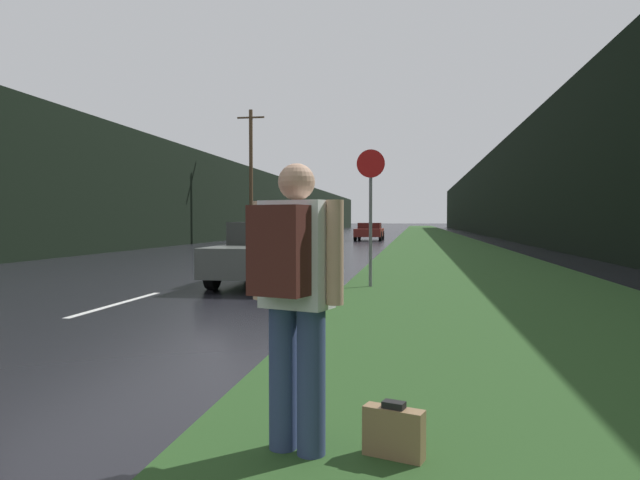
{
  "coord_description": "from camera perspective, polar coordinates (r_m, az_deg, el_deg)",
  "views": [
    {
      "loc": [
        5.05,
        -1.35,
        1.43
      ],
      "look_at": [
        2.47,
        14.03,
        0.9
      ],
      "focal_mm": 32.0,
      "sensor_mm": 36.0,
      "label": 1
    }
  ],
  "objects": [
    {
      "name": "utility_pole_far",
      "position": [
        37.48,
        -6.92,
        6.53
      ],
      "size": [
        1.8,
        0.24,
        8.61
      ],
      "color": "#4C3823",
      "rests_on": "ground_plane"
    },
    {
      "name": "grass_verge",
      "position": [
        41.4,
        11.55,
        -0.07
      ],
      "size": [
        6.0,
        240.0,
        0.02
      ],
      "primitive_type": "cube",
      "color": "#26471E",
      "rests_on": "ground_plane"
    },
    {
      "name": "car_passing_near",
      "position": [
        13.24,
        -4.87,
        -1.22
      ],
      "size": [
        1.99,
        4.61,
        1.4
      ],
      "rotation": [
        0.0,
        0.0,
        3.14
      ],
      "color": "#4C514C",
      "rests_on": "ground_plane"
    },
    {
      "name": "suitcase",
      "position": [
        3.61,
        7.38,
        -18.63
      ],
      "size": [
        0.38,
        0.22,
        0.36
      ],
      "rotation": [
        0.0,
        0.0,
        -0.31
      ],
      "color": "olive",
      "rests_on": "ground_plane"
    },
    {
      "name": "stop_sign",
      "position": [
        12.26,
        5.08,
        3.41
      ],
      "size": [
        0.6,
        0.07,
        2.95
      ],
      "color": "slate",
      "rests_on": "ground_plane"
    },
    {
      "name": "car_oncoming",
      "position": [
        35.79,
        -1.47,
        0.72
      ],
      "size": [
        2.02,
        4.0,
        1.31
      ],
      "color": "#4C514C",
      "rests_on": "ground_plane"
    },
    {
      "name": "lane_stripe_e",
      "position": [
        30.52,
        -0.02,
        -0.74
      ],
      "size": [
        0.12,
        3.0,
        0.01
      ],
      "primitive_type": "cube",
      "color": "silver",
      "rests_on": "ground_plane"
    },
    {
      "name": "lane_stripe_b",
      "position": [
        10.47,
        -19.52,
        -6.02
      ],
      "size": [
        0.12,
        3.0,
        0.01
      ],
      "primitive_type": "cube",
      "color": "silver",
      "rests_on": "ground_plane"
    },
    {
      "name": "hitchhiker_with_backpack",
      "position": [
        3.44,
        -2.65,
        -4.94
      ],
      "size": [
        0.59,
        0.51,
        1.78
      ],
      "rotation": [
        0.0,
        0.0,
        -0.31
      ],
      "color": "navy",
      "rests_on": "ground_plane"
    },
    {
      "name": "lane_stripe_c",
      "position": [
        16.9,
        -7.92,
        -2.93
      ],
      "size": [
        0.12,
        3.0,
        0.01
      ],
      "primitive_type": "cube",
      "color": "silver",
      "rests_on": "ground_plane"
    },
    {
      "name": "treeline_far_side",
      "position": [
        53.4,
        -6.35,
        3.57
      ],
      "size": [
        2.0,
        140.0,
        5.92
      ],
      "primitive_type": "cube",
      "color": "black",
      "rests_on": "ground_plane"
    },
    {
      "name": "lane_stripe_d",
      "position": [
        23.65,
        -2.83,
        -1.52
      ],
      "size": [
        0.12,
        3.0,
        0.01
      ],
      "primitive_type": "cube",
      "color": "silver",
      "rests_on": "ground_plane"
    },
    {
      "name": "car_passing_far",
      "position": [
        41.56,
        4.97,
        0.89
      ],
      "size": [
        1.96,
        4.69,
        1.28
      ],
      "rotation": [
        0.0,
        0.0,
        3.14
      ],
      "color": "maroon",
      "rests_on": "ground_plane"
    },
    {
      "name": "treeline_near_side",
      "position": [
        51.94,
        17.83,
        4.41
      ],
      "size": [
        2.0,
        140.0,
        7.51
      ],
      "primitive_type": "cube",
      "color": "black",
      "rests_on": "ground_plane"
    }
  ]
}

